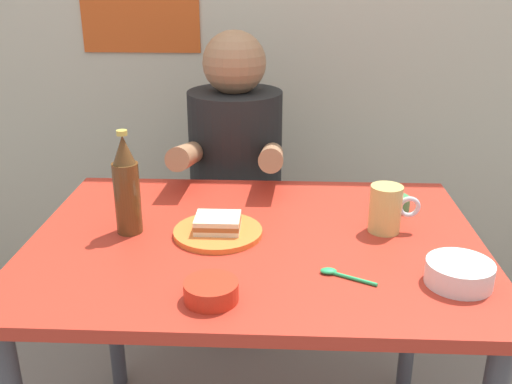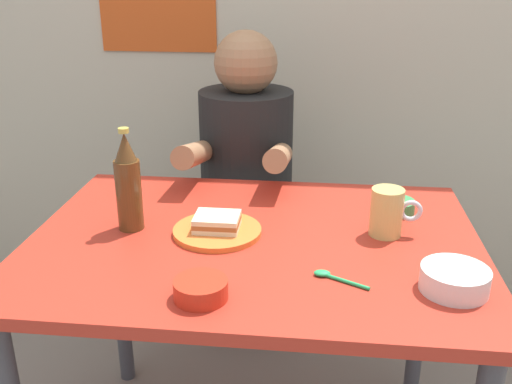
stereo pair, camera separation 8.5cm
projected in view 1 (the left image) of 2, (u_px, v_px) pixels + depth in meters
The scene contains 11 objects.
dining_table at pixel (255, 271), 1.45m from camera, with size 1.10×0.80×0.74m.
stool at pixel (237, 257), 2.15m from camera, with size 0.34×0.34×0.45m.
person_seated at pixel (235, 151), 1.99m from camera, with size 0.33×0.56×0.72m.
plate_orange at pixel (218, 232), 1.43m from camera, with size 0.22×0.22×0.01m, color orange.
sandwich at pixel (218, 223), 1.42m from camera, with size 0.11×0.09×0.04m.
beer_mug at pixel (386, 209), 1.43m from camera, with size 0.13×0.08×0.12m.
beer_bottle at pixel (127, 187), 1.40m from camera, with size 0.06×0.06×0.26m.
sauce_bowl_chili at pixel (211, 290), 1.14m from camera, with size 0.11×0.11×0.04m.
dip_bowl_green at pixel (391, 202), 1.58m from camera, with size 0.10×0.10×0.03m.
rice_bowl_white at pixel (459, 272), 1.20m from camera, with size 0.14×0.14×0.05m.
spoon at pixel (338, 274), 1.24m from camera, with size 0.12×0.07×0.01m.
Camera 1 is at (0.06, -1.27, 1.36)m, focal length 40.52 mm.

